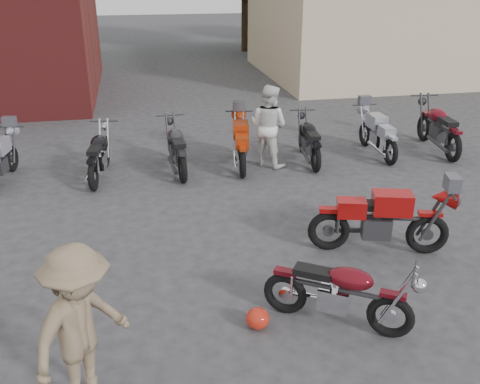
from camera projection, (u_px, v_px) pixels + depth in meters
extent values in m
plane|color=#303032|center=(292.00, 309.00, 6.89)|extent=(90.00, 90.00, 0.00)
cube|color=#C1AF8A|center=(391.00, 28.00, 21.27)|extent=(10.00, 8.00, 3.50)
ellipsoid|color=#B42313|center=(258.00, 318.00, 6.48)|extent=(0.34, 0.34, 0.27)
imported|color=silver|center=(269.00, 126.00, 11.51)|extent=(1.09, 1.08, 1.78)
imported|color=#7E694E|center=(81.00, 330.00, 5.07)|extent=(1.26, 1.30, 1.79)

